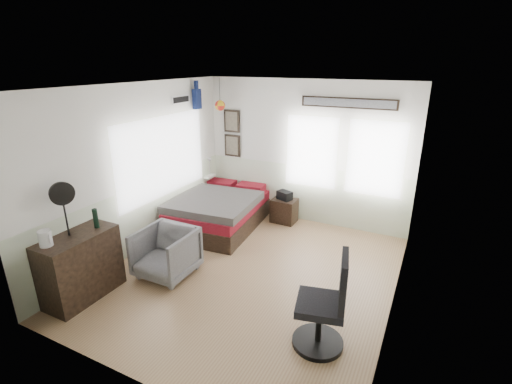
# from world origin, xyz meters

# --- Properties ---
(ground_plane) EXTENTS (4.00, 4.50, 0.01)m
(ground_plane) POSITION_xyz_m (0.00, 0.00, -0.01)
(ground_plane) COLOR #966C4B
(room_shell) EXTENTS (4.02, 4.52, 2.71)m
(room_shell) POSITION_xyz_m (-0.08, 0.19, 1.61)
(room_shell) COLOR silver
(room_shell) RESTS_ON ground_plane
(wall_decor) EXTENTS (3.55, 1.32, 1.44)m
(wall_decor) POSITION_xyz_m (-1.10, 1.96, 2.10)
(wall_decor) COLOR black
(wall_decor) RESTS_ON room_shell
(bed) EXTENTS (1.56, 2.09, 0.63)m
(bed) POSITION_xyz_m (-1.30, 1.24, 0.31)
(bed) COLOR black
(bed) RESTS_ON ground_plane
(dresser) EXTENTS (0.48, 1.00, 0.90)m
(dresser) POSITION_xyz_m (-1.74, -1.48, 0.45)
(dresser) COLOR black
(dresser) RESTS_ON ground_plane
(armchair) EXTENTS (0.77, 0.79, 0.72)m
(armchair) POSITION_xyz_m (-1.09, -0.57, 0.36)
(armchair) COLOR gray
(armchair) RESTS_ON ground_plane
(nightstand) EXTENTS (0.47, 0.38, 0.46)m
(nightstand) POSITION_xyz_m (-0.27, 1.98, 0.23)
(nightstand) COLOR black
(nightstand) RESTS_ON ground_plane
(task_chair) EXTENTS (0.61, 0.61, 1.14)m
(task_chair) POSITION_xyz_m (1.41, -0.94, 0.46)
(task_chair) COLOR black
(task_chair) RESTS_ON ground_plane
(kettle) EXTENTS (0.18, 0.15, 0.20)m
(kettle) POSITION_xyz_m (-1.81, -1.83, 1.00)
(kettle) COLOR silver
(kettle) RESTS_ON dresser
(bottle) EXTENTS (0.07, 0.07, 0.26)m
(bottle) POSITION_xyz_m (-1.69, -1.18, 1.03)
(bottle) COLOR black
(bottle) RESTS_ON dresser
(stand_fan) EXTENTS (0.18, 0.28, 0.72)m
(stand_fan) POSITION_xyz_m (-1.81, -1.51, 1.46)
(stand_fan) COLOR black
(stand_fan) RESTS_ON dresser
(black_bag) EXTENTS (0.33, 0.27, 0.16)m
(black_bag) POSITION_xyz_m (-0.27, 1.98, 0.55)
(black_bag) COLOR black
(black_bag) RESTS_ON nightstand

